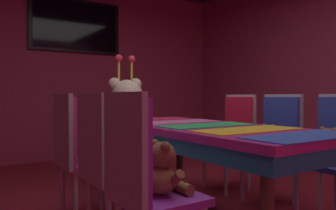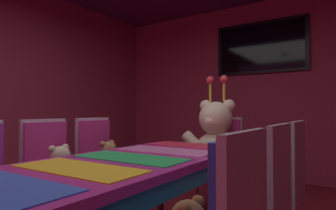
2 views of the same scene
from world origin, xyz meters
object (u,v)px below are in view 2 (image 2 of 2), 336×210
(king_teddy_bear, at_px, (215,138))
(banquet_table, at_px, (130,172))
(chair_right_2, at_px, (285,180))
(teddy_left_2, at_px, (109,159))
(chair_left_1, at_px, (49,167))
(chair_left_2, at_px, (98,158))
(chair_right_1, at_px, (264,201))
(teddy_right_1, at_px, (237,202))
(teddy_left_1, at_px, (61,169))
(wall_tv, at_px, (260,47))
(throne_chair, at_px, (222,152))

(king_teddy_bear, bearing_deg, banquet_table, -0.00)
(chair_right_2, bearing_deg, teddy_left_2, 0.76)
(chair_left_1, distance_m, chair_left_2, 0.55)
(banquet_table, bearing_deg, king_teddy_bear, 90.00)
(chair_right_1, height_order, teddy_right_1, chair_right_1)
(teddy_left_1, bearing_deg, chair_left_1, -180.00)
(king_teddy_bear, bearing_deg, teddy_left_1, -27.26)
(banquet_table, xyz_separation_m, king_teddy_bear, (0.00, 1.37, 0.12))
(teddy_left_2, height_order, chair_right_1, chair_right_1)
(chair_right_1, bearing_deg, teddy_left_1, 1.28)
(banquet_table, distance_m, chair_left_2, 1.03)
(king_teddy_bear, height_order, wall_tv, wall_tv)
(banquet_table, height_order, teddy_left_2, teddy_left_2)
(banquet_table, bearing_deg, teddy_left_1, -179.31)
(teddy_right_1, distance_m, wall_tv, 3.49)
(chair_right_2, distance_m, wall_tv, 3.05)
(banquet_table, bearing_deg, wall_tv, 90.00)
(banquet_table, distance_m, throne_chair, 1.54)
(king_teddy_bear, bearing_deg, chair_right_2, 46.63)
(chair_left_2, height_order, wall_tv, wall_tv)
(teddy_left_1, xyz_separation_m, chair_right_2, (1.57, 0.57, -0.00))
(teddy_left_1, xyz_separation_m, chair_right_1, (1.57, 0.04, -0.00))
(chair_right_1, xyz_separation_m, throne_chair, (-0.86, 1.52, 0.00))
(chair_right_1, relative_size, wall_tv, 0.71)
(chair_right_2, bearing_deg, chair_left_1, 18.40)
(teddy_right_1, bearing_deg, teddy_left_2, -19.56)
(teddy_left_1, distance_m, chair_right_2, 1.67)
(chair_left_1, relative_size, chair_right_2, 1.00)
(teddy_left_1, bearing_deg, teddy_left_2, 91.90)
(chair_left_2, xyz_separation_m, king_teddy_bear, (0.87, 0.83, 0.17))
(chair_left_1, distance_m, chair_right_1, 1.72)
(chair_left_1, relative_size, chair_right_1, 1.00)
(teddy_left_1, relative_size, teddy_left_2, 1.04)
(chair_right_1, height_order, throne_chair, same)
(chair_left_1, bearing_deg, teddy_left_1, 0.00)
(chair_left_1, xyz_separation_m, king_teddy_bear, (0.86, 1.38, 0.17))
(chair_left_1, distance_m, teddy_left_1, 0.15)
(chair_right_1, height_order, king_teddy_bear, king_teddy_bear)
(banquet_table, distance_m, chair_right_1, 0.86)
(banquet_table, xyz_separation_m, throne_chair, (0.00, 1.54, -0.06))
(wall_tv, bearing_deg, teddy_right_1, -76.89)
(banquet_table, xyz_separation_m, chair_left_1, (-0.86, -0.01, -0.06))
(king_teddy_bear, xyz_separation_m, wall_tv, (-0.00, 1.74, 1.28))
(teddy_left_1, height_order, throne_chair, throne_chair)
(banquet_table, bearing_deg, throne_chair, 90.00)
(teddy_right_1, relative_size, king_teddy_bear, 0.28)
(chair_right_1, distance_m, king_teddy_bear, 1.60)
(chair_left_1, distance_m, throne_chair, 1.77)
(chair_left_2, distance_m, chair_right_1, 1.81)
(chair_right_2, relative_size, wall_tv, 0.71)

